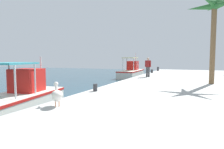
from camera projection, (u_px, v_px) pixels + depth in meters
quay_pier at (194, 93)px, 11.86m from camera, size 36.00×10.00×0.80m
fishing_boat_second at (21, 96)px, 9.70m from camera, size 5.39×2.97×2.55m
fishing_boat_third at (131, 72)px, 25.67m from camera, size 6.42×2.26×3.17m
pelican at (57, 95)px, 6.79m from camera, size 0.83×0.81×0.82m
fisherman_standing at (148, 66)px, 17.60m from camera, size 0.34×0.57×1.71m
mooring_bollard_nearest at (95, 87)px, 9.98m from camera, size 0.21×0.21×0.37m
mooring_bollard_second at (152, 71)px, 22.66m from camera, size 0.25×0.25×0.40m
mooring_bollard_third at (158, 69)px, 26.25m from camera, size 0.25×0.25×0.53m
palm_tree at (214, 15)px, 12.57m from camera, size 3.19×3.29×5.35m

